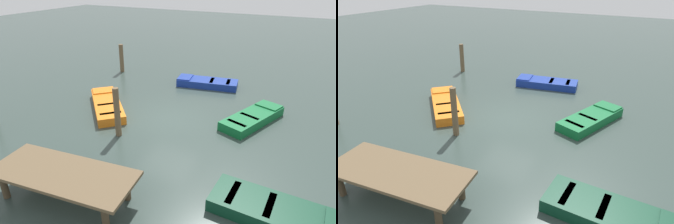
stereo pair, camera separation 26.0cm
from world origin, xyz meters
TOP-DOWN VIEW (x-y plane):
  - ground_plane at (0.00, 0.00)m, footprint 80.00×80.00m
  - dock_segment at (0.28, 6.09)m, footprint 4.48×2.22m
  - rowboat_orange at (3.20, 0.38)m, footprint 3.61×3.64m
  - rowboat_green at (-3.55, -1.46)m, footprint 2.32×3.68m
  - rowboat_dark_green at (-5.54, 4.08)m, footprint 3.83×1.52m
  - rowboat_blue at (-0.07, -4.93)m, footprint 3.65×1.85m
  - mooring_piling_mid_left at (6.08, -5.00)m, footprint 0.28×0.28m
  - mooring_piling_near_left at (1.13, 2.28)m, footprint 0.25×0.25m

SIDE VIEW (x-z plane):
  - ground_plane at x=0.00m, z-range 0.00..0.00m
  - rowboat_orange at x=3.20m, z-range -0.01..0.45m
  - rowboat_dark_green at x=-5.54m, z-range -0.01..0.45m
  - rowboat_blue at x=-0.07m, z-range -0.01..0.45m
  - rowboat_green at x=-3.55m, z-range -0.01..0.45m
  - dock_segment at x=0.28m, z-range 0.35..1.30m
  - mooring_piling_mid_left at x=6.08m, z-range 0.00..1.86m
  - mooring_piling_near_left at x=1.13m, z-range 0.00..2.09m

